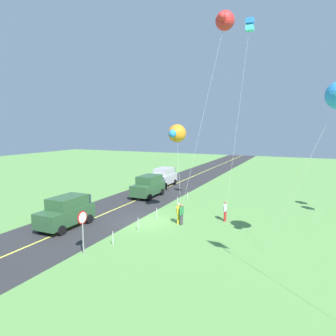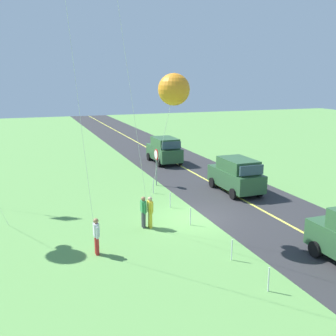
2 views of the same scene
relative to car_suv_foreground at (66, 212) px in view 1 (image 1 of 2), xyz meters
name	(u,v)px [view 1 (image 1 of 2)]	position (x,y,z in m)	size (l,w,h in m)	color
ground_plane	(144,222)	(-3.60, 4.45, -1.20)	(120.00, 120.00, 0.10)	#60994C
asphalt_road	(102,215)	(-3.60, 0.45, -1.15)	(120.00, 7.00, 0.00)	#2D2D30
road_centre_stripe	(102,215)	(-3.60, 0.45, -1.15)	(120.00, 0.16, 0.00)	#E5E04C
car_suv_foreground	(66,212)	(0.00, 0.00, 0.00)	(4.40, 2.12, 2.24)	#2D5633
car_parked_west_far	(164,177)	(-17.20, -0.32, 0.00)	(4.40, 2.12, 2.24)	#B7B7BC
car_parked_west_near	(148,186)	(-11.14, 0.79, 0.00)	(4.40, 2.12, 2.24)	#2D5633
stop_sign	(83,224)	(3.31, 4.35, 0.65)	(0.76, 0.08, 2.56)	gray
person_adult_near	(178,213)	(-4.09, 7.17, -0.29)	(0.58, 0.22, 1.60)	yellow
person_adult_companion	(225,210)	(-6.23, 10.22, -0.29)	(0.58, 0.22, 1.60)	red
person_child_watcher	(182,214)	(-3.96, 7.48, -0.29)	(0.58, 0.22, 1.60)	#3F3F47
kite_red_low	(225,20)	(-6.47, 9.76, 13.83)	(3.15, 3.30, 15.69)	silver
kite_blue_mid	(250,26)	(-7.21, 11.43, 13.46)	(1.27, 1.51, 15.11)	silver
kite_yellow_high	(177,133)	(-5.40, 6.46, 5.64)	(2.21, 1.73, 7.50)	silver
fence_post_0	(188,196)	(-11.29, 5.15, -0.70)	(0.05, 0.05, 0.90)	silver
fence_post_1	(177,202)	(-8.70, 5.15, -0.70)	(0.05, 0.05, 0.90)	silver
fence_post_2	(157,214)	(-4.45, 5.15, -0.70)	(0.05, 0.05, 0.90)	silver
fence_post_3	(138,224)	(-1.53, 5.15, -0.70)	(0.05, 0.05, 0.90)	silver
fence_post_4	(113,239)	(1.54, 5.15, -0.70)	(0.05, 0.05, 0.90)	silver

